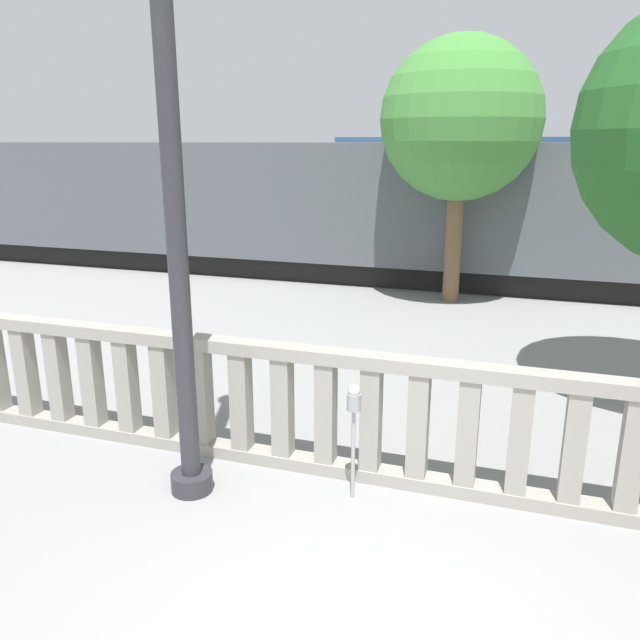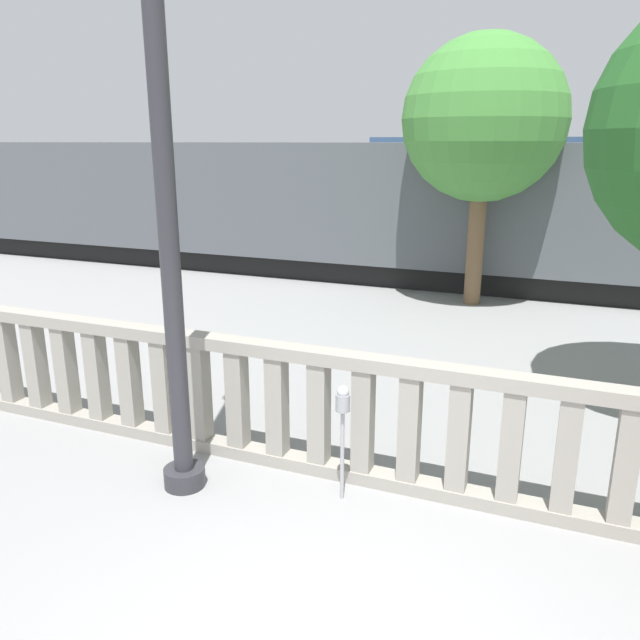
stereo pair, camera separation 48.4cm
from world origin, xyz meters
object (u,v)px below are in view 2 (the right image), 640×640
Objects in this scene: lamppost at (165,179)px; train_near at (436,211)px; parking_meter at (343,412)px; train_far at (637,175)px; tree_right at (484,120)px.

lamppost is 0.21× the size of train_near.
train_far reaches higher than parking_meter.
lamppost is 5.23× the size of parking_meter.
tree_right is (-4.48, -19.74, 1.95)m from train_far.
tree_right reaches higher than train_near.
lamppost is 2.74m from parking_meter.
train_near is at bearing 124.20° from tree_right.
train_near is at bearing 97.14° from parking_meter.
train_far is (5.74, 17.88, 0.12)m from train_near.
train_near reaches higher than parking_meter.
train_far is at bearing 72.19° from train_near.
train_near is at bearing 88.33° from lamppost.
train_far is (6.05, 28.57, -1.21)m from lamppost.
parking_meter is (1.60, 0.38, -2.19)m from lamppost.
lamppost is at bearing -100.12° from tree_right.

